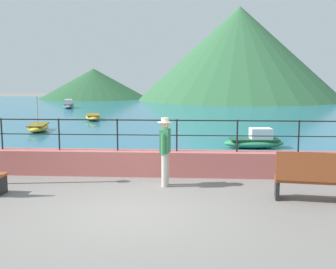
# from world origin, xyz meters

# --- Properties ---
(ground_plane) EXTENTS (120.00, 120.00, 0.00)m
(ground_plane) POSITION_xyz_m (0.00, 0.00, 0.00)
(ground_plane) COLOR slate
(promenade_wall) EXTENTS (20.00, 0.56, 0.70)m
(promenade_wall) POSITION_xyz_m (0.00, 3.20, 0.35)
(promenade_wall) COLOR #BC605B
(promenade_wall) RESTS_ON ground
(railing) EXTENTS (18.44, 0.04, 0.90)m
(railing) POSITION_xyz_m (0.00, 3.20, 1.32)
(railing) COLOR black
(railing) RESTS_ON promenade_wall
(lake_water) EXTENTS (64.00, 44.32, 0.06)m
(lake_water) POSITION_xyz_m (0.00, 25.84, 0.03)
(lake_water) COLOR #236B89
(lake_water) RESTS_ON ground
(hill_main) EXTENTS (24.17, 24.17, 10.96)m
(hill_main) POSITION_xyz_m (6.65, 42.08, 5.48)
(hill_main) COLOR #33663D
(hill_main) RESTS_ON ground
(hill_secondary) EXTENTS (13.79, 13.79, 3.79)m
(hill_secondary) POSITION_xyz_m (-11.28, 43.46, 1.89)
(hill_secondary) COLOR #285633
(hill_secondary) RESTS_ON ground
(bench_far) EXTENTS (1.76, 0.76, 1.13)m
(bench_far) POSITION_xyz_m (4.00, 0.95, 0.56)
(bench_far) COLOR brown
(bench_far) RESTS_ON ground
(person_walking) EXTENTS (0.38, 0.56, 1.75)m
(person_walking) POSITION_xyz_m (0.59, 2.08, 0.98)
(person_walking) COLOR beige
(person_walking) RESTS_ON ground
(boat_1) EXTENTS (1.49, 2.46, 0.36)m
(boat_1) POSITION_xyz_m (-5.04, 17.40, 0.26)
(boat_1) COLOR gold
(boat_1) RESTS_ON lake_water
(boat_3) EXTENTS (1.27, 2.42, 1.75)m
(boat_3) POSITION_xyz_m (-6.46, 11.90, 0.26)
(boat_3) COLOR gold
(boat_3) RESTS_ON lake_water
(boat_4) EXTENTS (2.36, 1.07, 0.76)m
(boat_4) POSITION_xyz_m (3.67, 7.63, 0.33)
(boat_4) COLOR #338C59
(boat_4) RESTS_ON lake_water
(boat_5) EXTENTS (1.41, 2.45, 0.76)m
(boat_5) POSITION_xyz_m (-9.60, 27.27, 0.33)
(boat_5) COLOR gray
(boat_5) RESTS_ON lake_water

